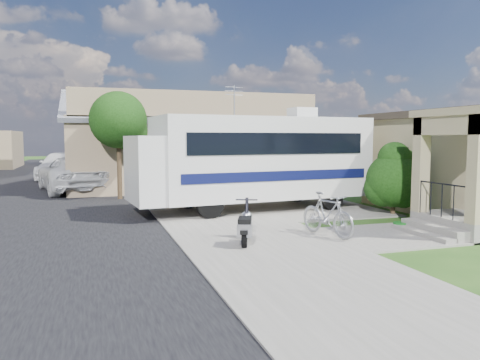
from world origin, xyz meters
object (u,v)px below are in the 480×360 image
object	(u,v)px
scooter	(245,227)
garden_hose	(400,226)
bicycle	(327,217)
van	(61,166)
motorhome	(254,158)
shrub	(394,178)
pickup_truck	(74,174)

from	to	relation	value
scooter	garden_hose	distance (m)	4.93
bicycle	van	size ratio (longest dim) A/B	0.33
motorhome	scooter	distance (m)	5.74
scooter	motorhome	bearing A→B (deg)	89.89
scooter	garden_hose	bearing A→B (deg)	28.19
shrub	van	world-z (taller)	shrub
van	pickup_truck	bearing A→B (deg)	-75.47
motorhome	shrub	world-z (taller)	motorhome
pickup_truck	motorhome	bearing A→B (deg)	116.51
scooter	bicycle	world-z (taller)	bicycle
garden_hose	pickup_truck	bearing A→B (deg)	125.30
van	garden_hose	world-z (taller)	van
motorhome	shrub	distance (m)	4.87
pickup_truck	garden_hose	xyz separation A→B (m)	(9.21, -13.00, -0.77)
shrub	bicycle	distance (m)	4.82
bicycle	van	xyz separation A→B (m)	(-7.64, 21.05, 0.26)
motorhome	van	distance (m)	17.69
bicycle	van	world-z (taller)	van
pickup_truck	garden_hose	size ratio (longest dim) A/B	15.52
garden_hose	shrub	bearing A→B (deg)	58.25
motorhome	van	bearing A→B (deg)	108.97
scooter	pickup_truck	size ratio (longest dim) A/B	0.25
scooter	van	xyz separation A→B (m)	(-5.33, 21.21, 0.36)
motorhome	scooter	world-z (taller)	motorhome
bicycle	garden_hose	size ratio (longest dim) A/B	4.77
scooter	garden_hose	xyz separation A→B (m)	(4.88, 0.57, -0.38)
motorhome	van	xyz separation A→B (m)	(-7.38, 16.05, -1.05)
bicycle	scooter	bearing A→B (deg)	169.26
pickup_truck	van	size ratio (longest dim) A/B	1.08
shrub	scooter	bearing A→B (deg)	-155.79
shrub	garden_hose	bearing A→B (deg)	-121.75
motorhome	shrub	bearing A→B (deg)	-34.78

